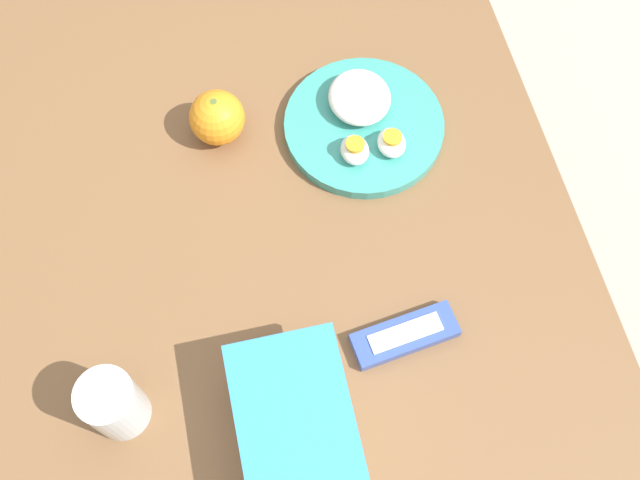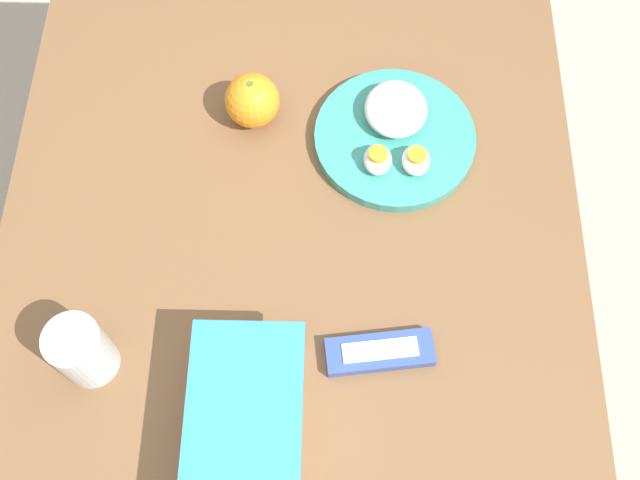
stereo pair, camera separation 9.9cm
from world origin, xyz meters
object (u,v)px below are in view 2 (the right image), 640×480
Objects in this scene: orange_fruit at (252,100)px; drinking_glass at (82,351)px; food_container at (247,422)px; candy_bar at (380,352)px; rice_plate at (395,133)px.

drinking_glass reaches higher than orange_fruit.
orange_fruit is at bearing 2.56° from food_container.
candy_bar is at bearing -58.85° from food_container.
rice_plate is (-0.04, -0.21, -0.02)m from orange_fruit.
food_container reaches higher than rice_plate.
food_container is at bearing 121.15° from candy_bar.
food_container is 0.46m from rice_plate.
food_container reaches higher than candy_bar.
orange_fruit is 0.42m from drinking_glass.
drinking_glass is at bearing 154.01° from orange_fruit.
rice_plate is 2.33× the size of drinking_glass.
rice_plate is at bearing -23.87° from food_container.
candy_bar is 0.37m from drinking_glass.
orange_fruit reaches higher than rice_plate.
rice_plate is 0.32m from candy_bar.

